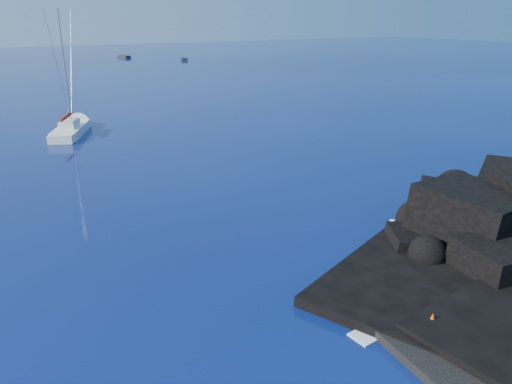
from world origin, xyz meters
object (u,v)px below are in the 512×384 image
at_px(sunbather, 508,348).
at_px(distant_boat_b, 184,60).
at_px(marker_cone, 432,319).
at_px(distant_boat_a, 124,58).
at_px(sailboat, 72,134).

height_order(sunbather, distant_boat_b, sunbather).
relative_size(marker_cone, distant_boat_a, 0.10).
height_order(sunbather, marker_cone, marker_cone).
distance_m(sailboat, marker_cone, 40.94).
bearing_deg(sailboat, distant_boat_b, 84.22).
xyz_separation_m(sailboat, distant_boat_b, (42.94, 74.64, 0.00)).
bearing_deg(distant_boat_a, sailboat, -119.55).
bearing_deg(marker_cone, sailboat, 96.64).
bearing_deg(distant_boat_a, marker_cone, -111.83).
bearing_deg(distant_boat_b, sailboat, -102.92).
xyz_separation_m(sunbather, distant_boat_a, (25.94, 133.16, -0.53)).
bearing_deg(distant_boat_b, sunbather, -90.57).
height_order(sailboat, marker_cone, sailboat).
distance_m(sailboat, distant_boat_b, 86.11).
xyz_separation_m(sunbather, marker_cone, (-0.96, 2.38, 0.08)).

